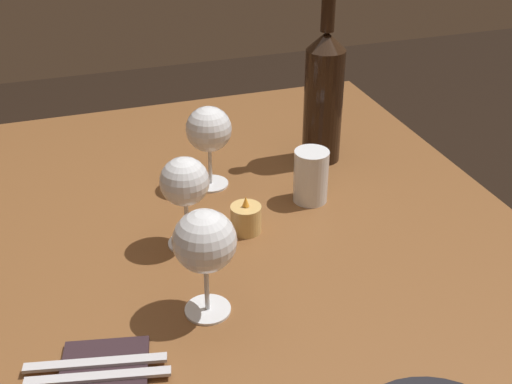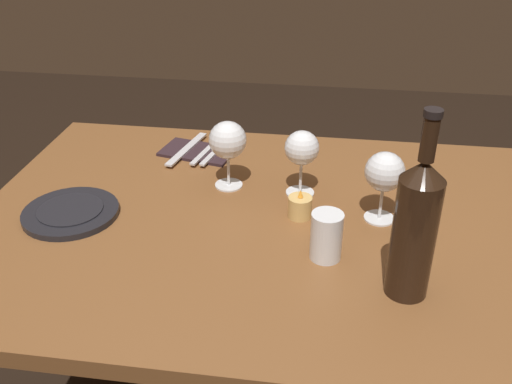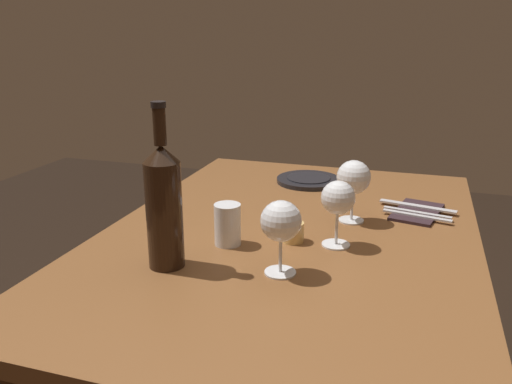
% 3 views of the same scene
% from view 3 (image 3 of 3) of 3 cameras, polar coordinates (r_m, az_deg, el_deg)
% --- Properties ---
extents(dining_table, '(1.30, 0.90, 0.74)m').
position_cam_3_polar(dining_table, '(1.35, 3.69, -7.84)').
color(dining_table, brown).
rests_on(dining_table, ground).
extents(wine_glass_left, '(0.09, 0.09, 0.16)m').
position_cam_3_polar(wine_glass_left, '(1.36, 10.59, 1.49)').
color(wine_glass_left, white).
rests_on(wine_glass_left, dining_table).
extents(wine_glass_right, '(0.08, 0.08, 0.16)m').
position_cam_3_polar(wine_glass_right, '(1.05, 2.74, -3.37)').
color(wine_glass_right, white).
rests_on(wine_glass_right, dining_table).
extents(wine_glass_centre, '(0.08, 0.08, 0.16)m').
position_cam_3_polar(wine_glass_centre, '(1.20, 8.93, -0.81)').
color(wine_glass_centre, white).
rests_on(wine_glass_centre, dining_table).
extents(wine_bottle, '(0.08, 0.08, 0.35)m').
position_cam_3_polar(wine_bottle, '(1.09, -10.01, -1.33)').
color(wine_bottle, black).
rests_on(wine_bottle, dining_table).
extents(water_tumbler, '(0.06, 0.06, 0.10)m').
position_cam_3_polar(water_tumbler, '(1.22, -3.11, -3.73)').
color(water_tumbler, white).
rests_on(water_tumbler, dining_table).
extents(votive_candle, '(0.05, 0.05, 0.07)m').
position_cam_3_polar(votive_candle, '(1.24, 4.04, -4.41)').
color(votive_candle, '#DBB266').
rests_on(votive_candle, dining_table).
extents(dinner_plate, '(0.21, 0.21, 0.02)m').
position_cam_3_polar(dinner_plate, '(1.72, 5.75, 1.31)').
color(dinner_plate, black).
rests_on(dinner_plate, dining_table).
extents(folded_napkin, '(0.21, 0.15, 0.01)m').
position_cam_3_polar(folded_napkin, '(1.50, 17.14, -2.08)').
color(folded_napkin, '#2D1E23').
rests_on(folded_napkin, dining_table).
extents(fork_inner, '(0.05, 0.18, 0.00)m').
position_cam_3_polar(fork_inner, '(1.47, 17.14, -2.16)').
color(fork_inner, silver).
rests_on(fork_inner, folded_napkin).
extents(fork_outer, '(0.05, 0.18, 0.00)m').
position_cam_3_polar(fork_outer, '(1.45, 17.12, -2.48)').
color(fork_outer, silver).
rests_on(fork_outer, folded_napkin).
extents(table_knife, '(0.06, 0.21, 0.00)m').
position_cam_3_polar(table_knife, '(1.52, 17.19, -1.49)').
color(table_knife, silver).
rests_on(table_knife, folded_napkin).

